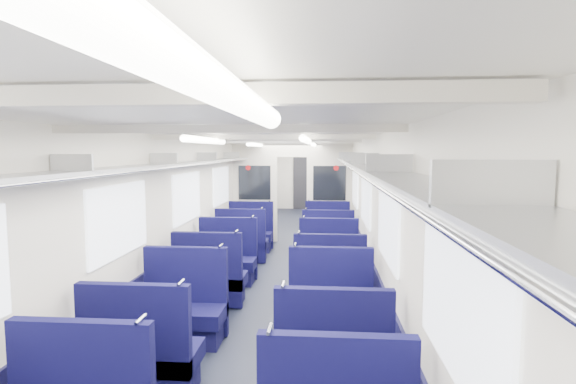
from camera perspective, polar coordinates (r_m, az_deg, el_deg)
floor at (r=7.65m, az=-1.14°, el=-10.95°), size 2.80×18.00×0.01m
ceiling at (r=7.35m, az=-1.17°, el=6.92°), size 2.80×18.00×0.01m
wall_left at (r=7.68m, az=-11.62°, el=-2.04°), size 0.02×18.00×2.35m
dado_left at (r=7.82m, az=-11.40°, el=-8.05°), size 0.03×17.90×0.70m
wall_right at (r=7.40m, az=9.70°, el=-2.28°), size 0.02×18.00×2.35m
dado_right at (r=7.55m, az=9.48°, el=-8.49°), size 0.03×17.90×0.70m
wall_far at (r=16.35m, az=2.02°, el=1.92°), size 2.80×0.02×2.35m
luggage_rack_left at (r=7.57m, az=-10.37°, el=3.94°), size 0.36×17.40×0.18m
luggage_rack_right at (r=7.33m, az=8.34°, el=3.93°), size 0.36×17.40×0.18m
windows at (r=6.93m, az=-1.54°, el=-0.68°), size 2.78×15.60×0.75m
ceiling_fittings at (r=7.09m, az=-1.39°, el=6.49°), size 2.70×16.06×0.11m
end_door at (r=16.31m, az=2.01°, el=1.30°), size 0.75×0.06×2.00m
bulkhead at (r=10.37m, az=0.51°, el=0.28°), size 2.80×0.10×2.35m
seat_8 at (r=4.31m, az=-18.33°, el=-19.80°), size 0.97×0.53×1.08m
seat_9 at (r=4.03m, az=5.79°, el=-21.42°), size 0.97×0.53×1.08m
seat_10 at (r=5.30m, az=-13.36°, el=-14.81°), size 0.97×0.53×1.08m
seat_11 at (r=5.18m, az=5.50°, el=-15.17°), size 0.97×0.53×1.08m
seat_12 at (r=6.38m, az=-10.02°, el=-11.26°), size 0.97×0.53×1.08m
seat_13 at (r=6.19m, az=5.35°, el=-11.73°), size 0.97×0.53×1.08m
seat_14 at (r=7.39m, az=-7.89°, el=-8.92°), size 0.97×0.53×1.08m
seat_15 at (r=7.27m, az=5.24°, el=-9.14°), size 0.97×0.53×1.08m
seat_16 at (r=8.67m, az=-5.96°, el=-6.77°), size 0.97×0.53×1.08m
seat_17 at (r=8.51m, az=5.15°, el=-7.00°), size 0.97×0.53×1.08m
seat_18 at (r=9.61m, az=-4.89°, el=-5.56°), size 0.97×0.53×1.08m
seat_19 at (r=9.66m, az=5.09°, el=-5.51°), size 0.97×0.53×1.08m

